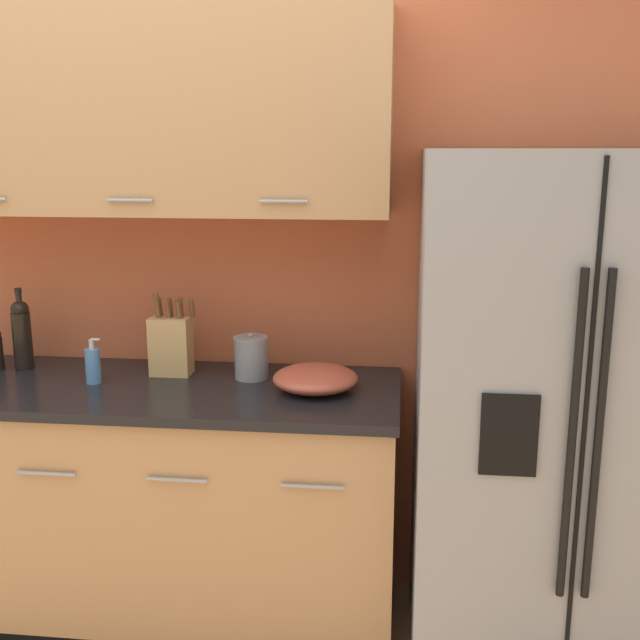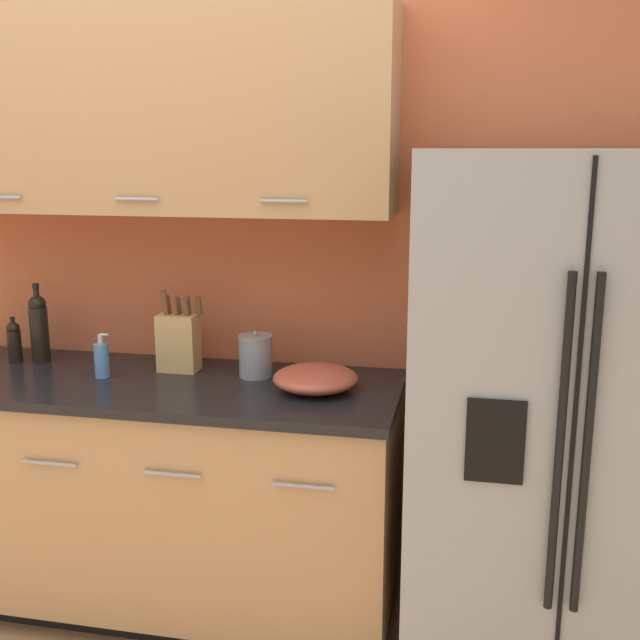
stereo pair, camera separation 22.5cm
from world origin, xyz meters
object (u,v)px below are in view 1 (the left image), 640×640
object	(u,v)px
wine_bottle	(22,333)
mixing_bowl	(315,378)
soap_dispenser	(93,365)
steel_canister	(251,357)
knife_block	(171,344)
refrigerator	(555,419)

from	to	relation	value
wine_bottle	mixing_bowl	distance (m)	1.15
soap_dispenser	steel_canister	world-z (taller)	steel_canister
knife_block	steel_canister	bearing A→B (deg)	-2.58
refrigerator	wine_bottle	bearing A→B (deg)	173.88
knife_block	steel_canister	size ratio (longest dim) A/B	1.82
wine_bottle	knife_block	bearing A→B (deg)	-1.02
soap_dispenser	mixing_bowl	size ratio (longest dim) A/B	0.56
soap_dispenser	mixing_bowl	distance (m)	0.80
wine_bottle	soap_dispenser	xyz separation A→B (m)	(0.34, -0.15, -0.07)
refrigerator	mixing_bowl	size ratio (longest dim) A/B	5.86
soap_dispenser	steel_canister	size ratio (longest dim) A/B	0.97
knife_block	steel_canister	xyz separation A→B (m)	(0.30, -0.01, -0.04)
soap_dispenser	steel_canister	bearing A→B (deg)	12.64
refrigerator	mixing_bowl	bearing A→B (deg)	175.13
refrigerator	wine_bottle	size ratio (longest dim) A/B	5.57
refrigerator	steel_canister	world-z (taller)	refrigerator
wine_bottle	steel_canister	bearing A→B (deg)	-1.56
steel_canister	refrigerator	bearing A→B (deg)	-9.92
steel_canister	mixing_bowl	bearing A→B (deg)	-24.89
knife_block	mixing_bowl	bearing A→B (deg)	-13.15
knife_block	soap_dispenser	size ratio (longest dim) A/B	1.88
steel_canister	mixing_bowl	world-z (taller)	steel_canister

